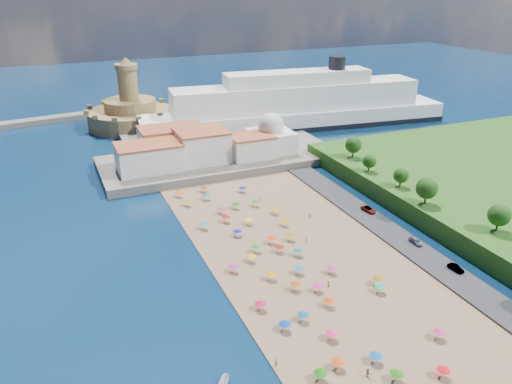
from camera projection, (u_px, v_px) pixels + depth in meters
name	position (u px, v px, depth m)	size (l,w,h in m)	color
ground	(280.00, 259.00, 125.95)	(700.00, 700.00, 0.00)	#071938
terrace	(221.00, 159.00, 190.58)	(90.00, 36.00, 3.00)	#59544C
jetty	(145.00, 142.00, 212.27)	(18.00, 70.00, 2.40)	#59544C
waterfront_buildings	(187.00, 147.00, 183.87)	(57.00, 29.00, 11.00)	silver
domed_building	(271.00, 136.00, 193.16)	(16.00, 16.00, 15.00)	silver
fortress	(131.00, 113.00, 235.42)	(40.00, 40.00, 32.40)	#9A834D
cruise_ship	(297.00, 107.00, 233.81)	(148.31, 38.15, 32.07)	black
beach_parasols	(296.00, 275.00, 115.38)	(31.64, 116.81, 2.20)	gray
beachgoers	(294.00, 267.00, 120.69)	(36.99, 97.85, 1.89)	tan
parked_cars	(416.00, 241.00, 131.82)	(2.81, 60.27, 1.41)	gray
hillside_trees	(454.00, 202.00, 133.49)	(13.02, 112.31, 7.90)	#382314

